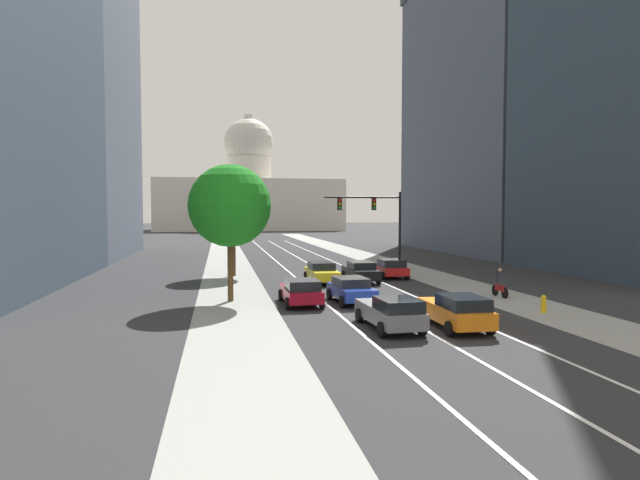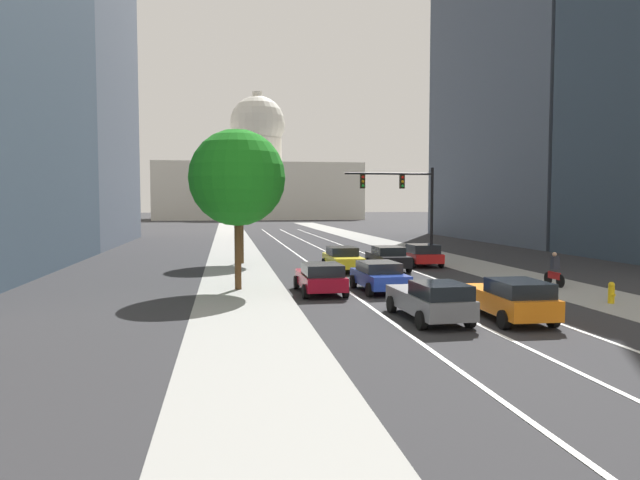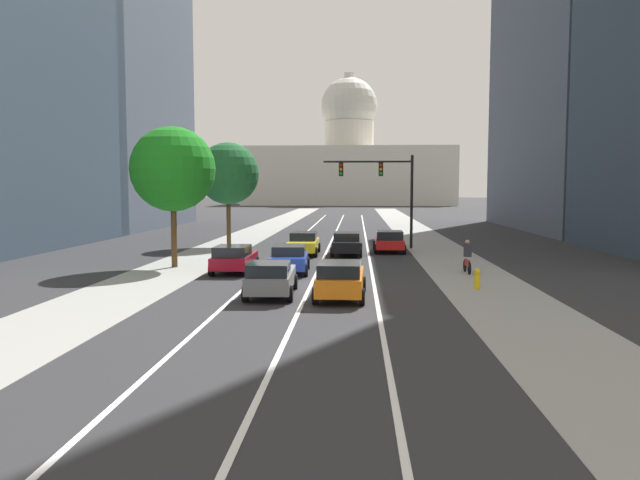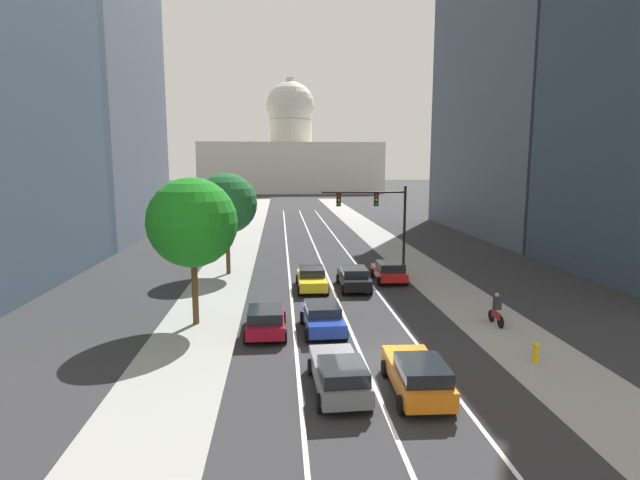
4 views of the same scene
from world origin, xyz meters
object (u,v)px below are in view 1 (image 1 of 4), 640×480
at_px(capitol_building, 249,195).
at_px(car_gray, 391,312).
at_px(car_yellow, 322,272).
at_px(fire_hydrant, 544,304).
at_px(car_orange, 457,311).
at_px(cyclist, 500,283).
at_px(street_tree_near_left, 233,208).
at_px(traffic_signal_mast, 377,215).
at_px(car_crimson, 301,291).
at_px(car_black, 361,271).
at_px(street_tree_mid_left, 230,206).
at_px(car_blue, 351,289).
at_px(car_red, 390,268).

bearing_deg(capitol_building, car_gray, -90.60).
height_order(car_yellow, fire_hydrant, car_yellow).
relative_size(car_orange, cyclist, 2.63).
distance_m(cyclist, street_tree_near_left, 20.86).
bearing_deg(street_tree_near_left, traffic_signal_mast, -3.91).
bearing_deg(car_crimson, car_yellow, -18.35).
xyz_separation_m(car_orange, car_yellow, (-2.82, 15.86, -0.03)).
bearing_deg(capitol_building, cyclist, -86.52).
height_order(capitol_building, car_orange, capitol_building).
xyz_separation_m(car_crimson, car_orange, (5.65, -7.08, 0.04)).
xyz_separation_m(capitol_building, traffic_signal_mast, (4.01, -113.34, -5.18)).
relative_size(car_black, cyclist, 2.73).
height_order(capitol_building, street_tree_mid_left, capitol_building).
relative_size(capitol_building, car_black, 10.98).
xyz_separation_m(traffic_signal_mast, street_tree_mid_left, (-11.95, -11.34, 0.60)).
height_order(capitol_building, car_gray, capitol_building).
bearing_deg(car_blue, car_yellow, -2.50).
xyz_separation_m(car_yellow, traffic_signal_mast, (5.42, 4.49, 3.99)).
distance_m(car_crimson, car_orange, 9.06).
height_order(capitol_building, street_tree_near_left, capitol_building).
bearing_deg(fire_hydrant, street_tree_near_left, 128.32).
bearing_deg(car_gray, car_yellow, -2.24).
xyz_separation_m(car_red, cyclist, (3.44, -10.13, 0.09)).
bearing_deg(car_gray, car_red, -20.37).
bearing_deg(car_orange, fire_hydrant, -64.75).
relative_size(car_black, car_yellow, 1.01).
distance_m(car_orange, car_black, 15.75).
bearing_deg(car_yellow, car_red, -72.62).
xyz_separation_m(car_gray, street_tree_near_left, (-6.05, 20.78, 4.62)).
bearing_deg(car_crimson, car_blue, -87.05).
bearing_deg(car_crimson, traffic_signal_mast, -32.36).
xyz_separation_m(car_red, street_tree_mid_left, (-12.19, -8.62, 4.59)).
height_order(car_red, street_tree_mid_left, street_tree_mid_left).
distance_m(car_gray, street_tree_near_left, 22.13).
height_order(car_gray, street_tree_near_left, street_tree_near_left).
xyz_separation_m(capitol_building, car_blue, (-1.42, -126.45, -9.19)).
relative_size(car_orange, street_tree_mid_left, 0.59).
bearing_deg(car_crimson, street_tree_near_left, 12.36).
height_order(fire_hydrant, cyclist, cyclist).
xyz_separation_m(car_crimson, traffic_signal_mast, (8.25, 13.28, 4.00)).
distance_m(car_yellow, street_tree_mid_left, 10.52).
xyz_separation_m(traffic_signal_mast, cyclist, (3.67, -12.85, -3.90)).
bearing_deg(cyclist, car_blue, 89.51).
bearing_deg(street_tree_mid_left, car_gray, -52.93).
distance_m(capitol_building, car_gray, 133.66).
bearing_deg(car_red, car_black, 124.26).
bearing_deg(car_yellow, traffic_signal_mast, -50.41).
distance_m(car_crimson, street_tree_mid_left, 6.22).
distance_m(car_orange, cyclist, 9.78).
relative_size(car_orange, car_black, 0.96).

